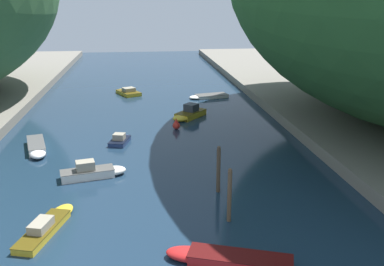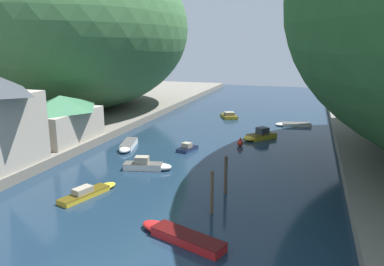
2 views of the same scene
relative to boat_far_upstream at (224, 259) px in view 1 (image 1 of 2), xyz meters
name	(u,v)px [view 1 (image 1 of 2)]	position (x,y,z in m)	size (l,w,h in m)	color
water_surface	(149,132)	(-2.96, 21.73, -0.28)	(130.00, 130.00, 0.00)	#192D42
boat_far_upstream	(224,259)	(0.00, 0.00, 0.00)	(6.13, 3.24, 0.57)	red
boat_cabin_cruiser	(207,96)	(4.83, 35.46, -0.08)	(5.29, 2.84, 0.41)	silver
boat_mid_channel	(127,92)	(-5.34, 39.04, 0.02)	(3.82, 5.06, 0.94)	gold
boat_navy_launch	(47,225)	(-8.94, 4.31, -0.01)	(2.64, 5.46, 0.86)	gold
boat_near_quay	(121,139)	(-5.51, 18.87, 0.00)	(2.08, 3.41, 0.90)	navy
boat_moored_right	(188,114)	(1.31, 26.13, 0.16)	(4.25, 4.60, 1.42)	gold
boat_yellow_tender	(37,148)	(-12.29, 17.32, 0.04)	(2.61, 5.40, 0.64)	white
boat_red_skiff	(94,172)	(-7.09, 11.34, 0.12)	(4.71, 2.23, 1.27)	silver
mooring_post_second	(229,195)	(1.05, 4.00, 1.33)	(0.24, 0.24, 3.21)	brown
mooring_post_middle	(218,169)	(1.16, 7.90, 1.30)	(0.26, 0.26, 3.15)	#4C3D2D
channel_buoy_near	(176,125)	(-0.31, 22.21, 0.14)	(0.72, 0.72, 1.09)	red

